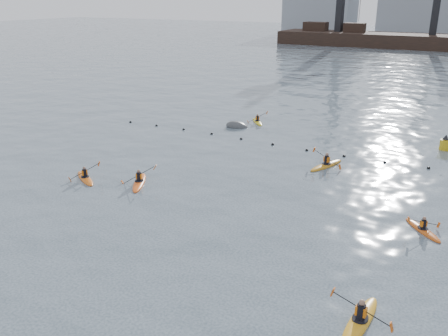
{
  "coord_description": "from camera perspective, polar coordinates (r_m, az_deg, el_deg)",
  "views": [
    {
      "loc": [
        12.53,
        -12.24,
        11.56
      ],
      "look_at": [
        0.9,
        8.84,
        2.8
      ],
      "focal_mm": 38.0,
      "sensor_mm": 36.0,
      "label": 1
    }
  ],
  "objects": [
    {
      "name": "kayaker_4",
      "position": [
        27.03,
        22.8,
        -6.81
      ],
      "size": [
        2.37,
        2.52,
        1.03
      ],
      "rotation": [
        0.0,
        0.0,
        3.88
      ],
      "color": "#C34E12",
      "rests_on": "ground"
    },
    {
      "name": "barge_pier",
      "position": [
        123.28,
        23.58,
        13.91
      ],
      "size": [
        72.0,
        19.3,
        29.5
      ],
      "color": "black",
      "rests_on": "ground"
    },
    {
      "name": "ground",
      "position": [
        20.99,
        -14.4,
        -14.15
      ],
      "size": [
        400.0,
        400.0,
        0.0
      ],
      "primitive_type": "plane",
      "color": "#35404E",
      "rests_on": "ground"
    },
    {
      "name": "kayaker_1",
      "position": [
        19.35,
        16.04,
        -17.19
      ],
      "size": [
        2.45,
        3.63,
        1.25
      ],
      "rotation": [
        0.0,
        0.0,
        -0.08
      ],
      "color": "orange",
      "rests_on": "ground"
    },
    {
      "name": "mooring_buoy",
      "position": [
        44.51,
        1.6,
        4.94
      ],
      "size": [
        2.62,
        2.06,
        1.49
      ],
      "primitive_type": "ellipsoid",
      "rotation": [
        0.0,
        0.21,
        0.4
      ],
      "color": "#3A3C3F",
      "rests_on": "ground"
    },
    {
      "name": "kayaker_5",
      "position": [
        46.3,
        4.04,
        5.6
      ],
      "size": [
        2.31,
        2.67,
        1.18
      ],
      "rotation": [
        0.0,
        0.0,
        0.68
      ],
      "color": "gold",
      "rests_on": "ground"
    },
    {
      "name": "nav_buoy",
      "position": [
        41.6,
        25.02,
        2.57
      ],
      "size": [
        0.78,
        0.78,
        1.42
      ],
      "color": "gold",
      "rests_on": "ground"
    },
    {
      "name": "kayaker_2",
      "position": [
        33.08,
        -16.36,
        -1.13
      ],
      "size": [
        3.02,
        2.17,
        1.2
      ],
      "rotation": [
        0.0,
        0.0,
        1.03
      ],
      "color": "#D96014",
      "rests_on": "ground"
    },
    {
      "name": "float_line",
      "position": [
        38.88,
        7.97,
        2.55
      ],
      "size": [
        33.24,
        0.73,
        0.24
      ],
      "color": "black",
      "rests_on": "ground"
    },
    {
      "name": "kayaker_3",
      "position": [
        34.93,
        12.2,
        0.39
      ],
      "size": [
        2.39,
        3.63,
        1.32
      ],
      "rotation": [
        0.0,
        0.0,
        -0.32
      ],
      "color": "#C17E16",
      "rests_on": "ground"
    },
    {
      "name": "kayaker_0",
      "position": [
        31.51,
        -10.16,
        -1.65
      ],
      "size": [
        2.25,
        3.29,
        1.42
      ],
      "rotation": [
        0.0,
        0.0,
        0.51
      ],
      "color": "#EE5916",
      "rests_on": "ground"
    }
  ]
}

